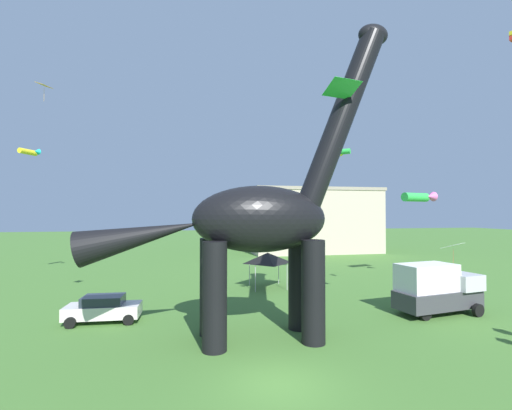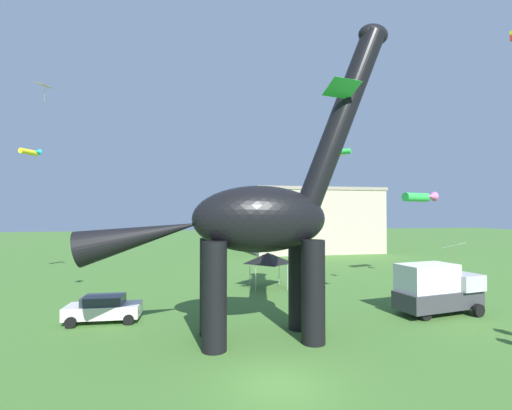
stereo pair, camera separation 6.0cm
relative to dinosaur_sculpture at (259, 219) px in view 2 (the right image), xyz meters
name	(u,v)px [view 2 (the right image)]	position (x,y,z in m)	size (l,w,h in m)	color
ground_plane	(279,384)	(-0.24, -4.85, -6.13)	(240.00, 240.00, 0.00)	#42702D
dinosaur_sculpture	(259,219)	(0.00, 0.00, 0.00)	(16.22, 3.44, 16.96)	black
parked_sedan_left	(104,308)	(-8.42, 4.58, -5.33)	(4.29, 2.03, 1.55)	silver
parked_box_truck	(436,288)	(12.02, 2.13, -4.48)	(5.86, 2.96, 3.20)	#38383D
festival_canopy_tent	(268,258)	(3.34, 12.10, -3.59)	(3.15, 3.15, 3.00)	#B2B2B7
kite_apex	(454,246)	(14.06, 3.00, -1.89)	(1.88, 1.75, 1.93)	white
kite_mid_right	(45,86)	(-11.26, 3.16, 7.24)	(0.80, 0.91, 0.96)	orange
kite_far_right	(342,88)	(4.10, -1.18, 6.66)	(1.90, 1.48, 0.59)	green
kite_drifting	(341,152)	(10.15, 12.00, 5.81)	(1.78, 1.84, 0.52)	green
kite_mid_center	(244,195)	(0.98, 10.46, 1.77)	(2.16, 2.14, 0.42)	pink
kite_near_high	(419,197)	(18.62, 12.82, 1.85)	(3.20, 3.00, 0.90)	green
kite_trailing	(31,152)	(-17.84, 18.57, 5.99)	(1.84, 1.85, 0.53)	yellow
background_building_block	(312,220)	(17.18, 38.55, -0.89)	(20.94, 11.26, 10.46)	#B7A893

